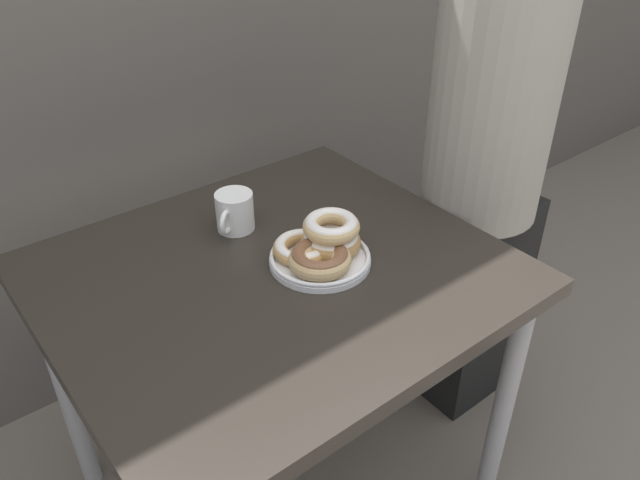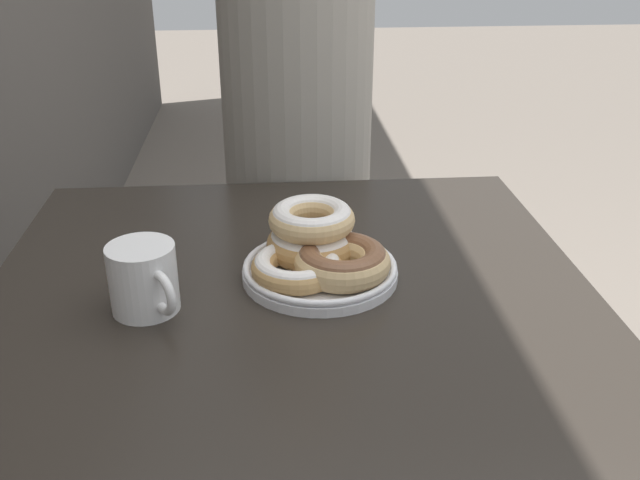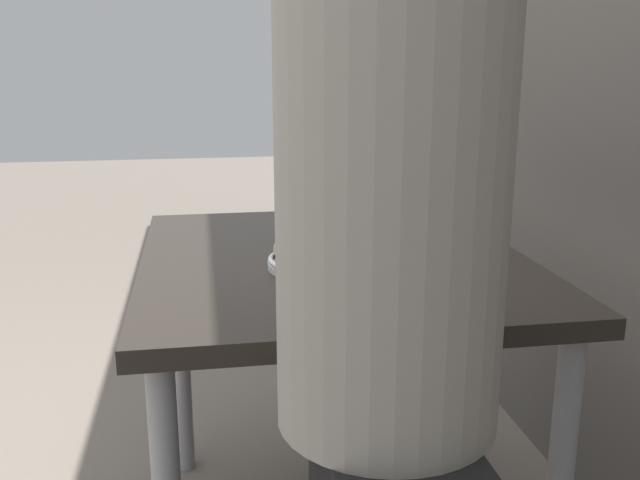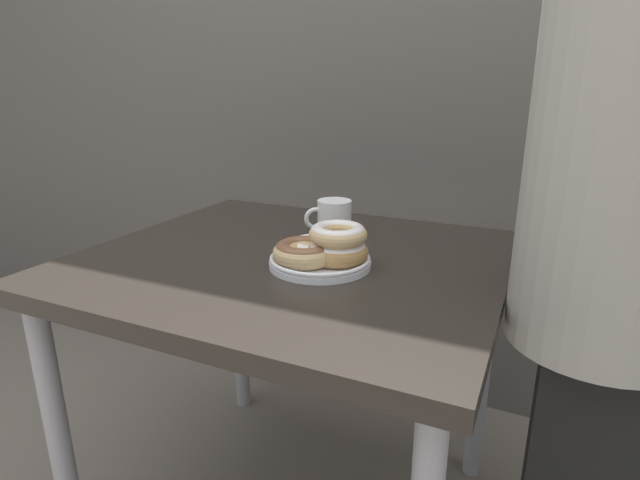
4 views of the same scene
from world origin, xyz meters
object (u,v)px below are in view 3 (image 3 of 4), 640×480
(dining_table, at_px, (333,292))
(coffee_mug, at_px, (418,233))
(donut_plate, at_px, (321,250))
(person_figure, at_px, (390,378))

(dining_table, height_order, coffee_mug, coffee_mug)
(coffee_mug, bearing_deg, dining_table, -96.12)
(donut_plate, relative_size, coffee_mug, 2.19)
(coffee_mug, distance_m, person_figure, 0.67)
(donut_plate, bearing_deg, dining_table, 156.35)
(donut_plate, bearing_deg, coffee_mug, 108.00)
(dining_table, relative_size, coffee_mug, 8.36)
(dining_table, bearing_deg, donut_plate, -23.65)
(coffee_mug, height_order, person_figure, person_figure)
(dining_table, xyz_separation_m, person_figure, (0.65, -0.04, 0.10))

